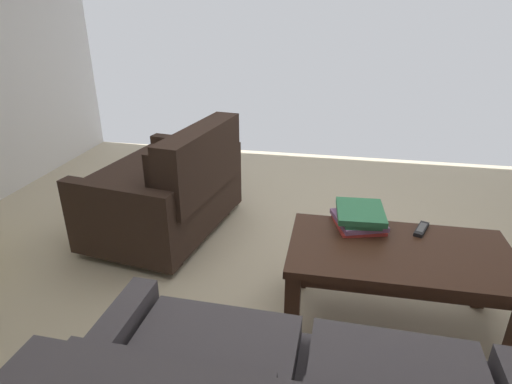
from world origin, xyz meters
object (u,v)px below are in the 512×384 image
object	(u,v)px
book_stack	(360,217)
coffee_table	(398,262)
tv_remote	(421,229)
loveseat_near	(170,188)

from	to	relation	value
book_stack	coffee_table	bearing A→B (deg)	131.79
book_stack	tv_remote	size ratio (longest dim) A/B	2.01
book_stack	loveseat_near	bearing A→B (deg)	-22.09
tv_remote	book_stack	bearing A→B (deg)	-0.62
coffee_table	tv_remote	bearing A→B (deg)	-121.17
loveseat_near	tv_remote	size ratio (longest dim) A/B	7.48
tv_remote	coffee_table	bearing A→B (deg)	58.83
coffee_table	book_stack	bearing A→B (deg)	-48.21
loveseat_near	coffee_table	world-z (taller)	loveseat_near
loveseat_near	coffee_table	bearing A→B (deg)	153.51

